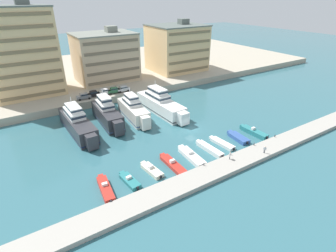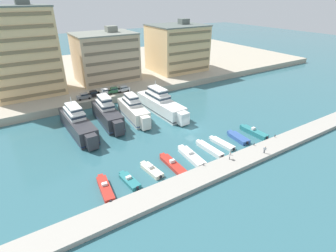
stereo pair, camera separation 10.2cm
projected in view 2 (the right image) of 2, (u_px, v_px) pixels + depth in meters
ground_plane at (191, 129)px, 65.16m from camera, size 400.00×400.00×0.00m
quay_promenade at (104, 70)px, 111.29m from camera, size 180.00×70.00×2.19m
pier_dock at (241, 160)px, 52.42m from camera, size 120.00×4.67×0.88m
yacht_charcoal_far_left at (78, 123)px, 62.81m from camera, size 4.92×20.62×8.34m
yacht_charcoal_left at (107, 114)px, 67.45m from camera, size 4.80×17.56×8.75m
yacht_ivory_mid_left at (134, 110)px, 69.95m from camera, size 4.98×16.83×8.23m
yacht_white_center_left at (161, 104)px, 73.85m from camera, size 5.60×21.88×8.52m
motorboat_red_far_left at (105, 189)px, 44.52m from camera, size 2.46×7.72×1.55m
motorboat_teal_left at (129, 180)px, 46.81m from camera, size 2.24×6.01×1.15m
motorboat_cream_mid_left at (151, 170)px, 49.56m from camera, size 2.39×6.25×1.29m
motorboat_red_center_left at (173, 165)px, 51.07m from camera, size 1.89×8.69×1.34m
motorboat_white_center at (191, 156)px, 53.72m from camera, size 2.59×8.65×1.37m
motorboat_white_center_right at (209, 149)px, 56.08m from camera, size 1.85×8.02×0.98m
motorboat_white_mid_right at (222, 143)px, 58.48m from camera, size 2.26×7.11×0.80m
motorboat_blue_right at (238, 138)px, 60.62m from camera, size 2.56×6.54×0.90m
motorboat_teal_far_right at (254, 132)px, 62.76m from camera, size 2.12×7.87×1.65m
car_grey_far_left at (84, 96)px, 77.43m from camera, size 4.20×2.14×1.80m
car_black_left at (93, 94)px, 79.26m from camera, size 4.18×2.09×1.80m
car_white_mid_left at (104, 92)px, 80.90m from camera, size 4.12×1.96×1.80m
car_green_center_left at (114, 90)px, 82.15m from camera, size 4.14×1.99×1.80m
car_silver_center at (124, 89)px, 83.47m from camera, size 4.18×2.09×1.80m
apartment_block_far_left at (23, 52)px, 76.46m from camera, size 19.23×13.64×27.31m
apartment_block_left at (106, 57)px, 91.96m from camera, size 20.48×15.42×18.27m
apartment_block_mid_left at (177, 48)px, 104.71m from camera, size 20.51×17.97×19.38m
pedestrian_near_edge at (230, 155)px, 51.53m from camera, size 0.48×0.44×1.57m
pedestrian_mid_deck at (265, 149)px, 53.51m from camera, size 0.44×0.49×1.58m
bollard_west at (204, 164)px, 49.88m from camera, size 0.20×0.20×0.61m
bollard_west_mid at (230, 153)px, 53.19m from camera, size 0.20×0.20×0.61m
bollard_east_mid at (254, 144)px, 56.50m from camera, size 0.20×0.20×0.61m
bollard_east at (275, 136)px, 59.81m from camera, size 0.20×0.20×0.61m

